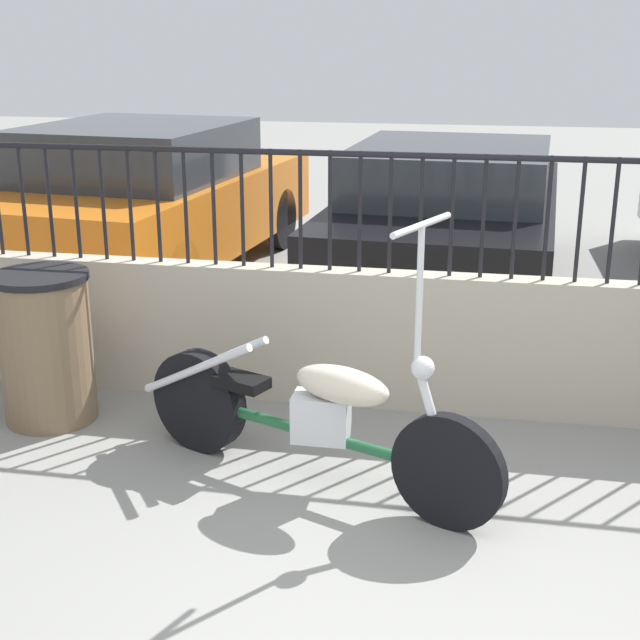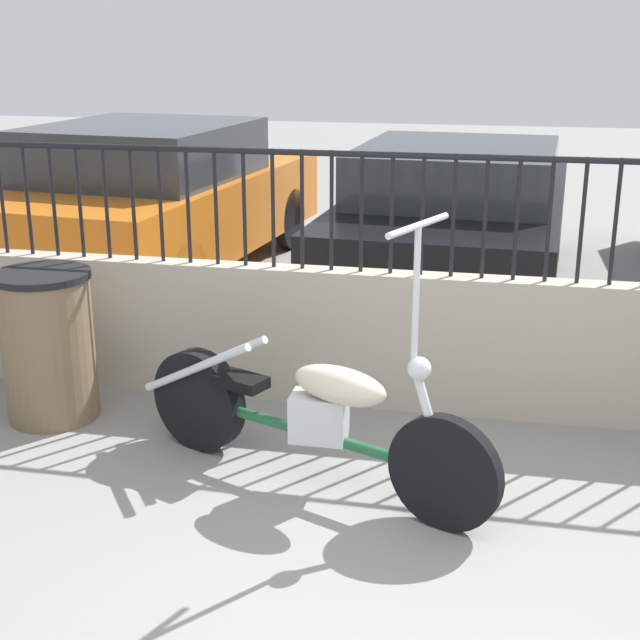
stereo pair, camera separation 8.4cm
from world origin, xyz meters
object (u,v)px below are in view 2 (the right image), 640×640
object	(u,v)px
trash_bin	(48,345)
car_black	(457,217)
car_orange	(155,198)
motorcycle_green	(297,412)

from	to	relation	value
trash_bin	car_black	distance (m)	3.93
trash_bin	car_orange	world-z (taller)	car_orange
motorcycle_green	car_orange	world-z (taller)	motorcycle_green
car_orange	car_black	world-z (taller)	car_orange
trash_bin	car_orange	bearing A→B (deg)	101.14
car_orange	car_black	bearing A→B (deg)	-85.33
car_orange	car_black	size ratio (longest dim) A/B	0.99
motorcycle_green	car_orange	xyz separation A→B (m)	(-2.27, 3.81, 0.34)
trash_bin	car_black	xyz separation A→B (m)	(2.18, 3.26, 0.22)
motorcycle_green	car_black	xyz separation A→B (m)	(0.56, 3.73, 0.29)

